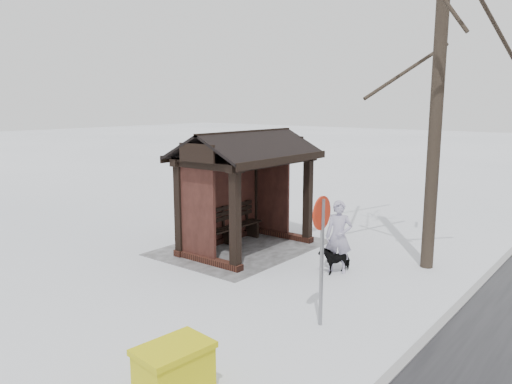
% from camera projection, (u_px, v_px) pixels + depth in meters
% --- Properties ---
extents(ground, '(120.00, 120.00, 0.00)m').
position_uv_depth(ground, '(247.00, 249.00, 13.06)').
color(ground, white).
rests_on(ground, ground).
extents(kerb, '(120.00, 0.15, 0.06)m').
position_uv_depth(kerb, '(465.00, 299.00, 9.69)').
color(kerb, gray).
rests_on(kerb, ground).
extents(trampled_patch, '(4.20, 3.20, 0.02)m').
position_uv_depth(trampled_patch, '(241.00, 247.00, 13.18)').
color(trampled_patch, '#98999E').
rests_on(trampled_patch, ground).
extents(bus_shelter, '(3.60, 2.40, 3.09)m').
position_uv_depth(bus_shelter, '(242.00, 167.00, 12.77)').
color(bus_shelter, '#391C15').
rests_on(bus_shelter, ground).
extents(pedestrian, '(0.58, 0.70, 1.64)m').
position_uv_depth(pedestrian, '(339.00, 237.00, 11.16)').
color(pedestrian, '#ABA4C0').
rests_on(pedestrian, ground).
extents(dog, '(0.81, 0.57, 0.62)m').
position_uv_depth(dog, '(335.00, 259.00, 11.21)').
color(dog, black).
rests_on(dog, ground).
extents(grit_bin, '(1.02, 0.75, 0.73)m').
position_uv_depth(grit_bin, '(174.00, 372.00, 6.40)').
color(grit_bin, '#C4BD0B').
rests_on(grit_bin, ground).
extents(road_sign, '(0.58, 0.10, 2.26)m').
position_uv_depth(road_sign, '(321.00, 233.00, 8.33)').
color(road_sign, gray).
rests_on(road_sign, ground).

